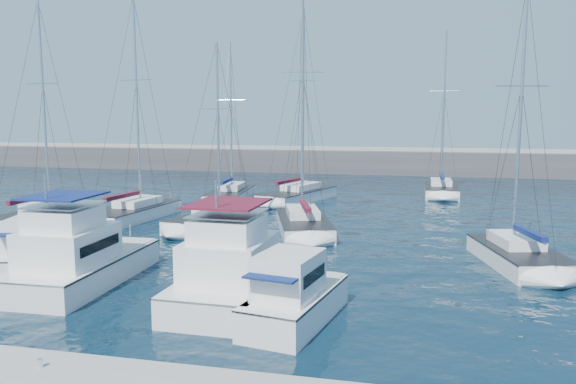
% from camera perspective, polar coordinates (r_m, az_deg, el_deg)
% --- Properties ---
extents(ground, '(220.00, 220.00, 0.00)m').
position_cam_1_polar(ground, '(27.39, -9.79, -8.69)').
color(ground, black).
rests_on(ground, ground).
extents(breakwater, '(160.00, 6.00, 4.45)m').
position_cam_1_polar(breakwater, '(77.18, 5.20, 2.82)').
color(breakwater, '#424244').
rests_on(breakwater, ground).
extents(dock, '(40.00, 2.20, 0.60)m').
position_cam_1_polar(dock, '(18.29, -23.77, -16.83)').
color(dock, gray).
rests_on(dock, ground).
extents(dock_cleat_centre, '(0.16, 0.16, 0.25)m').
position_cam_1_polar(dock_cleat_centre, '(18.12, -23.85, -15.61)').
color(dock_cleat_centre, silver).
rests_on(dock_cleat_centre, dock).
extents(motor_yacht_port_outer, '(4.10, 6.75, 3.20)m').
position_cam_1_polar(motor_yacht_port_outer, '(30.84, -23.83, -5.57)').
color(motor_yacht_port_outer, silver).
rests_on(motor_yacht_port_outer, ground).
extents(motor_yacht_port_inner, '(3.87, 8.52, 4.69)m').
position_cam_1_polar(motor_yacht_port_inner, '(27.56, -20.59, -6.53)').
color(motor_yacht_port_inner, silver).
rests_on(motor_yacht_port_inner, ground).
extents(motor_yacht_stbd_inner, '(3.92, 8.89, 4.69)m').
position_cam_1_polar(motor_yacht_stbd_inner, '(23.87, -5.30, -8.25)').
color(motor_yacht_stbd_inner, silver).
rests_on(motor_yacht_stbd_inner, ground).
extents(motor_yacht_stbd_outer, '(3.34, 5.98, 3.20)m').
position_cam_1_polar(motor_yacht_stbd_outer, '(21.23, 0.56, -10.82)').
color(motor_yacht_stbd_outer, silver).
rests_on(motor_yacht_stbd_outer, ground).
extents(sailboat_mid_a, '(3.63, 8.19, 15.97)m').
position_cam_1_polar(sailboat_mid_a, '(43.94, -23.64, -2.26)').
color(sailboat_mid_a, silver).
rests_on(sailboat_mid_a, ground).
extents(sailboat_mid_b, '(4.09, 8.91, 16.58)m').
position_cam_1_polar(sailboat_mid_b, '(43.50, -15.33, -1.98)').
color(sailboat_mid_b, white).
rests_on(sailboat_mid_b, ground).
extents(sailboat_mid_c, '(4.77, 8.41, 13.02)m').
position_cam_1_polar(sailboat_mid_c, '(39.45, -7.57, -2.80)').
color(sailboat_mid_c, silver).
rests_on(sailboat_mid_c, ground).
extents(sailboat_mid_d, '(5.52, 9.00, 16.98)m').
position_cam_1_polar(sailboat_mid_d, '(37.58, 1.56, -3.21)').
color(sailboat_mid_d, silver).
rests_on(sailboat_mid_d, ground).
extents(sailboat_mid_e, '(4.66, 7.57, 14.73)m').
position_cam_1_polar(sailboat_mid_e, '(31.53, 22.33, -5.97)').
color(sailboat_mid_e, silver).
rests_on(sailboat_mid_e, ground).
extents(sailboat_back_a, '(3.76, 8.26, 14.56)m').
position_cam_1_polar(sailboat_back_a, '(51.47, -5.90, -0.28)').
color(sailboat_back_a, silver).
rests_on(sailboat_back_a, ground).
extents(sailboat_back_b, '(6.06, 9.93, 17.46)m').
position_cam_1_polar(sailboat_back_b, '(51.12, 1.04, -0.27)').
color(sailboat_back_b, silver).
rests_on(sailboat_back_b, ground).
extents(sailboat_back_c, '(3.07, 7.51, 16.11)m').
position_cam_1_polar(sailboat_back_c, '(56.53, 15.28, 0.24)').
color(sailboat_back_c, silver).
rests_on(sailboat_back_c, ground).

